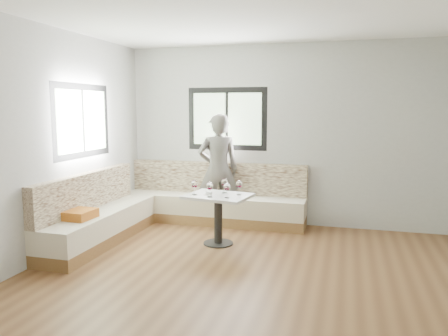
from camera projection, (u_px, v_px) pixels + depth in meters
The scene contains 10 objects.
room at pixel (242, 148), 4.49m from camera, with size 5.01×5.01×2.81m.
banquette at pixel (167, 209), 6.52m from camera, with size 2.90×2.80×0.95m.
table at pixel (218, 207), 5.84m from camera, with size 0.92×0.76×0.68m.
person at pixel (218, 170), 6.79m from camera, with size 0.63×0.42×1.74m, color #58544F.
olive_ramekin at pixel (209, 193), 5.84m from camera, with size 0.10×0.10×0.04m.
wine_glass_a at pixel (195, 184), 5.80m from camera, with size 0.09×0.09×0.20m.
wine_glass_b at pixel (210, 186), 5.64m from camera, with size 0.09×0.09×0.20m.
wine_glass_c at pixel (227, 187), 5.59m from camera, with size 0.09×0.09×0.20m.
wine_glass_d at pixel (225, 183), 5.92m from camera, with size 0.09×0.09×0.20m.
wine_glass_e at pixel (239, 185), 5.78m from camera, with size 0.09×0.09×0.20m.
Camera 1 is at (0.96, -4.28, 1.82)m, focal length 35.00 mm.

